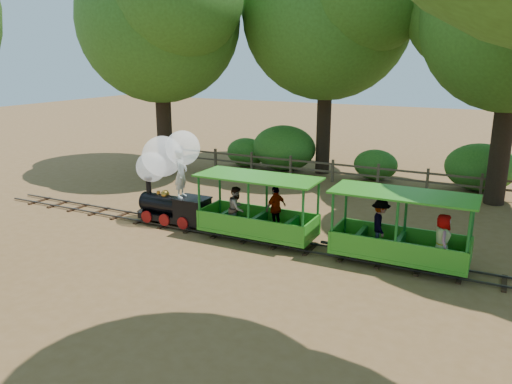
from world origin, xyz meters
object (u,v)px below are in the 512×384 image
at_px(carriage_rear, 401,236).
at_px(fence, 355,171).
at_px(locomotive, 168,171).
at_px(carriage_front, 257,214).

bearing_deg(carriage_rear, fence, 113.44).
relative_size(locomotive, fence, 0.18).
bearing_deg(locomotive, carriage_rear, -0.58).
bearing_deg(fence, locomotive, -116.47).
bearing_deg(carriage_rear, carriage_front, -179.63).
bearing_deg(carriage_front, fence, 84.93).
xyz_separation_m(locomotive, fence, (3.95, 7.93, -1.21)).
bearing_deg(locomotive, carriage_front, -1.81).
relative_size(carriage_front, fence, 0.20).
distance_m(carriage_front, fence, 8.07).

